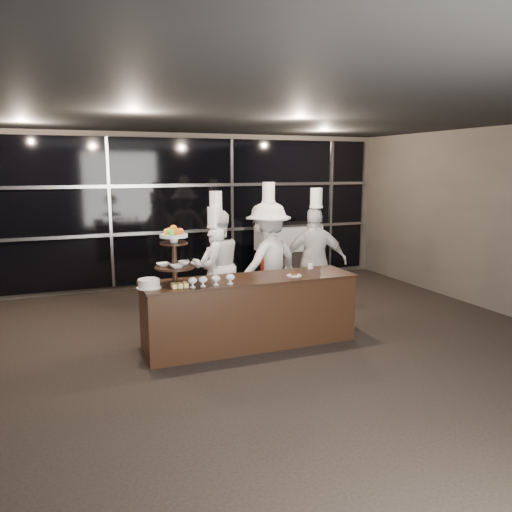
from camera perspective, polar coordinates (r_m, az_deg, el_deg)
name	(u,v)px	position (r m, az deg, el deg)	size (l,w,h in m)	color
room	(277,250)	(5.22, 2.41, 0.68)	(10.00, 10.00, 10.00)	black
window_wall	(174,211)	(9.89, -9.41, 5.09)	(8.60, 0.10, 2.80)	black
buffet_counter	(250,311)	(6.66, -0.65, -6.35)	(2.84, 0.74, 0.92)	black
display_stand	(174,251)	(6.18, -9.34, 0.54)	(0.48, 0.48, 0.74)	black
compotes	(210,279)	(6.13, -5.23, -2.66)	(0.59, 0.11, 0.12)	silver
layer_cake	(149,284)	(6.14, -12.14, -3.10)	(0.30, 0.30, 0.11)	white
pastry_squares	(180,285)	(6.10, -8.72, -3.32)	(0.19, 0.13, 0.05)	#EFD175
small_plate	(294,275)	(6.68, 4.39, -2.16)	(0.20, 0.20, 0.05)	white
chef_cup	(310,266)	(7.18, 6.24, -1.17)	(0.08, 0.08, 0.07)	white
display_case	(288,250)	(10.10, 3.70, 0.64)	(1.29, 0.56, 1.24)	#A5A5AA
chef_a	(215,272)	(7.65, -4.75, -1.85)	(0.63, 0.54, 1.77)	white
chef_b	(217,265)	(7.73, -4.52, -1.02)	(0.88, 0.72, 2.00)	white
chef_c	(268,261)	(7.69, 1.41, -0.58)	(1.36, 1.10, 2.13)	silver
chef_d	(315,261)	(7.98, 6.75, -0.55)	(1.10, 0.75, 2.03)	silver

